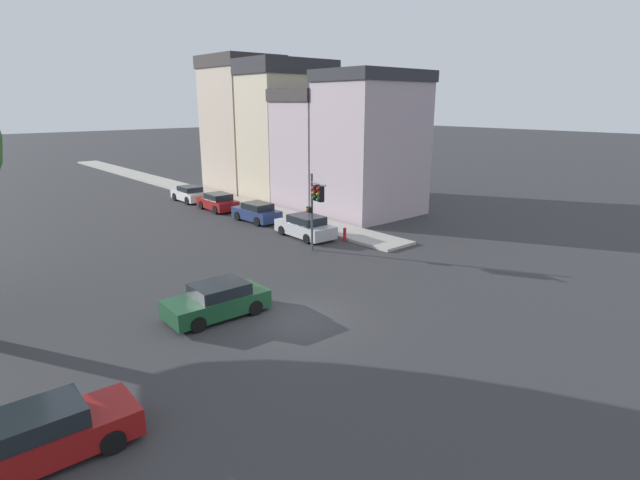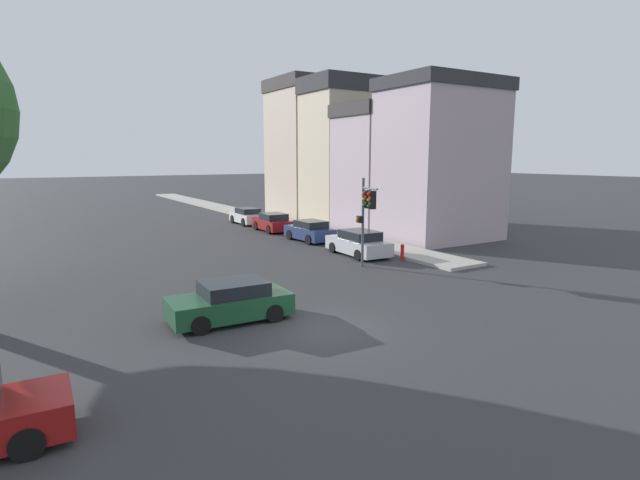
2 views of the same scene
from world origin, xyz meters
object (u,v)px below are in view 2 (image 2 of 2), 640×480
(parked_car_2, at_px, (273,223))
(parked_car_3, at_px, (247,216))
(crossing_car_0, at_px, (230,302))
(parked_car_0, at_px, (358,243))
(traffic_signal, at_px, (367,207))
(fire_hydrant, at_px, (402,252))
(parked_car_1, at_px, (310,231))

(parked_car_2, xyz_separation_m, parked_car_3, (-0.00, 4.96, -0.01))
(crossing_car_0, bearing_deg, parked_car_0, -143.72)
(parked_car_2, bearing_deg, crossing_car_0, 151.90)
(crossing_car_0, distance_m, parked_car_3, 25.91)
(parked_car_0, relative_size, parked_car_2, 1.10)
(traffic_signal, xyz_separation_m, fire_hydrant, (2.94, 0.56, -2.67))
(traffic_signal, bearing_deg, crossing_car_0, 35.17)
(crossing_car_0, distance_m, parked_car_0, 13.02)
(crossing_car_0, bearing_deg, fire_hydrant, -155.95)
(traffic_signal, xyz_separation_m, parked_car_0, (1.74, 3.05, -2.47))
(parked_car_0, relative_size, fire_hydrant, 4.89)
(traffic_signal, distance_m, parked_car_1, 9.41)
(parked_car_0, bearing_deg, parked_car_2, 2.08)
(traffic_signal, xyz_separation_m, parked_car_2, (1.75, 14.34, -2.48))
(traffic_signal, distance_m, parked_car_3, 19.54)
(parked_car_0, xyz_separation_m, fire_hydrant, (1.20, -2.49, -0.21))
(parked_car_0, height_order, parked_car_3, parked_car_0)
(parked_car_2, bearing_deg, traffic_signal, 175.08)
(parked_car_3, relative_size, fire_hydrant, 4.33)
(parked_car_1, xyz_separation_m, fire_hydrant, (1.08, -8.32, -0.19))
(parked_car_1, relative_size, fire_hydrant, 4.43)
(crossing_car_0, xyz_separation_m, parked_car_1, (10.91, 13.13, 0.02))
(parked_car_3, height_order, fire_hydrant, parked_car_3)
(crossing_car_0, relative_size, parked_car_0, 0.94)
(crossing_car_0, bearing_deg, parked_car_1, -127.54)
(parked_car_3, bearing_deg, fire_hydrant, -175.92)
(crossing_car_0, bearing_deg, parked_car_3, -112.44)
(parked_car_3, bearing_deg, parked_car_2, -179.54)
(parked_car_0, bearing_deg, traffic_signal, 152.39)
(parked_car_2, height_order, parked_car_3, parked_car_2)
(parked_car_1, relative_size, parked_car_3, 1.02)
(crossing_car_0, height_order, parked_car_1, parked_car_1)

